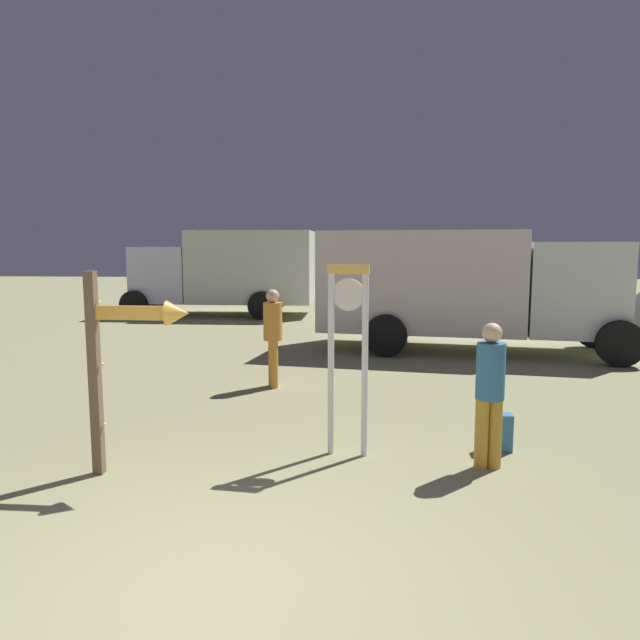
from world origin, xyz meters
The scene contains 8 objects.
ground_plane centered at (0.00, 0.00, 0.00)m, with size 80.00×80.00×0.00m, color gray.
standing_clock centered at (0.85, 2.72, 1.28)m, with size 0.46×0.13×2.12m.
arrow_sign centered at (-1.31, 1.95, 1.35)m, with size 1.04×0.25×2.08m.
person_near_clock centered at (2.33, 2.43, 0.86)m, with size 0.30×0.30×1.54m.
backpack centered at (2.57, 2.99, 0.21)m, with size 0.28×0.22×0.43m.
person_distant centered at (-0.48, 5.79, 0.91)m, with size 0.31×0.31×1.62m.
box_truck_near centered at (3.13, 9.50, 1.49)m, with size 6.81×3.25×2.65m.
box_truck_far centered at (-3.58, 15.85, 1.55)m, with size 6.18×2.67×2.83m.
Camera 1 is at (1.05, -3.58, 2.31)m, focal length 32.67 mm.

